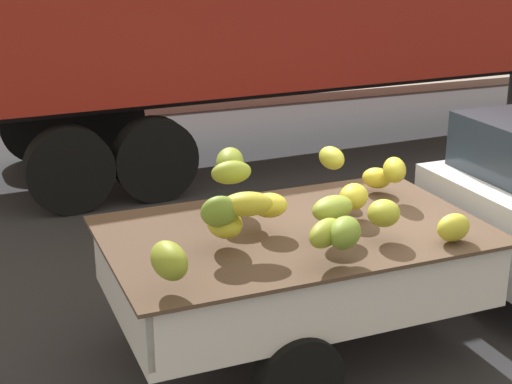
{
  "coord_description": "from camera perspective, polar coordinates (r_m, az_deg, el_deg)",
  "views": [
    {
      "loc": [
        -3.51,
        -5.34,
        3.35
      ],
      "look_at": [
        -1.43,
        -0.04,
        1.35
      ],
      "focal_mm": 53.72,
      "sensor_mm": 36.0,
      "label": 1
    }
  ],
  "objects": [
    {
      "name": "ground",
      "position": [
        7.22,
        10.61,
        -8.72
      ],
      "size": [
        220.0,
        220.0,
        0.0
      ],
      "primitive_type": "plane",
      "color": "#28282B"
    },
    {
      "name": "curb_strip",
      "position": [
        14.83,
        -7.28,
        6.38
      ],
      "size": [
        80.0,
        0.8,
        0.16
      ],
      "primitive_type": "cube",
      "color": "gray",
      "rests_on": "ground"
    },
    {
      "name": "pickup_truck",
      "position": [
        7.17,
        17.93,
        -1.72
      ],
      "size": [
        5.28,
        1.91,
        1.7
      ],
      "rotation": [
        0.0,
        0.0,
        0.01
      ],
      "color": "white",
      "rests_on": "ground"
    }
  ]
}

